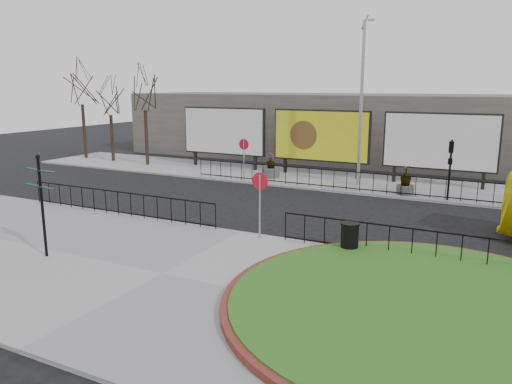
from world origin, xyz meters
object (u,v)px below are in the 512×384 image
Objects in this scene: lamp_post at (361,101)px; planter_a at (271,169)px; billboard_mid at (321,136)px; litter_bin at (350,238)px; fingerpost_sign at (41,196)px; planter_c at (405,183)px.

planter_a is (-5.50, -0.00, -4.20)m from lamp_post.
billboard_mid is 14.97m from litter_bin.
fingerpost_sign reaches higher than planter_c.
fingerpost_sign is 3.21× the size of litter_bin.
planter_a is 1.01× the size of planter_c.
planter_c is at bearing -8.09° from planter_a.
lamp_post is at bearing -33.25° from billboard_mid.
litter_bin is at bearing -66.15° from billboard_mid.
billboard_mid reaches higher than planter_a.
billboard_mid is at bearing 38.38° from planter_a.
litter_bin is 0.70× the size of planter_c.
fingerpost_sign is at bearing -91.48° from planter_a.
fingerpost_sign is at bearing -98.98° from billboard_mid.
planter_a reaches higher than planter_c.
fingerpost_sign is 16.58m from planter_a.
planter_c is (2.85, -1.19, -4.10)m from lamp_post.
lamp_post is 6.06× the size of planter_c.
lamp_post reaches higher than planter_c.
planter_a is (0.43, 16.50, -1.56)m from fingerpost_sign.
lamp_post is 12.68m from litter_bin.
billboard_mid reaches higher than litter_bin.
planter_a reaches higher than litter_bin.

